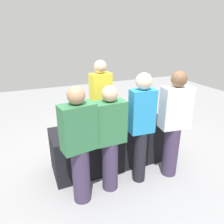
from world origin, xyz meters
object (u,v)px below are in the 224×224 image
object	(u,v)px
wine_glass_2	(104,125)
ice_bucket	(143,117)
wine_bottle_0	(76,124)
wine_glass_0	(75,129)
guest_0	(79,144)
wine_bottle_3	(145,112)
menu_board	(135,120)
wine_glass_1	(84,127)
guest_1	(110,138)
guest_2	(141,125)
wine_glass_3	(130,121)
guest_3	(174,123)
wine_bottle_1	(91,120)
wine_bottle_2	(102,119)
server_pouring	(101,103)

from	to	relation	value
wine_glass_2	ice_bucket	xyz separation A→B (m)	(0.76, 0.08, -0.02)
wine_bottle_0	ice_bucket	xyz separation A→B (m)	(1.18, -0.12, -0.03)
wine_glass_0	guest_0	xyz separation A→B (m)	(-0.08, -0.56, 0.05)
wine_bottle_3	menu_board	world-z (taller)	wine_bottle_3
wine_glass_1	guest_0	bearing A→B (deg)	-112.00
ice_bucket	guest_0	size ratio (longest dim) A/B	0.11
wine_glass_0	guest_1	xyz separation A→B (m)	(0.37, -0.49, 0.02)
wine_bottle_3	guest_2	size ratio (longest dim) A/B	0.19
wine_glass_3	ice_bucket	world-z (taller)	ice_bucket
guest_2	guest_3	world-z (taller)	guest_2
menu_board	wine_bottle_1	bearing A→B (deg)	-138.23
wine_bottle_2	server_pouring	size ratio (longest dim) A/B	0.18
wine_glass_2	wine_glass_3	size ratio (longest dim) A/B	1.11
wine_glass_1	guest_3	distance (m)	1.39
wine_bottle_0	menu_board	world-z (taller)	wine_bottle_0
wine_bottle_1	guest_3	bearing A→B (deg)	-36.08
wine_glass_1	ice_bucket	distance (m)	1.07
wine_glass_0	wine_glass_2	size ratio (longest dim) A/B	0.92
wine_glass_0	guest_0	bearing A→B (deg)	-98.56
wine_glass_1	wine_glass_3	size ratio (longest dim) A/B	1.08
wine_bottle_1	wine_glass_3	size ratio (longest dim) A/B	2.43
guest_2	menu_board	xyz separation A→B (m)	(0.71, 1.41, -0.61)
wine_bottle_2	wine_bottle_3	distance (m)	0.84
guest_2	menu_board	size ratio (longest dim) A/B	2.43
wine_bottle_0	wine_glass_1	xyz separation A→B (m)	(0.11, -0.13, -0.01)
wine_bottle_0	wine_glass_3	distance (m)	0.91
wine_glass_2	wine_bottle_2	bearing A→B (deg)	78.83
wine_glass_3	wine_glass_2	bearing A→B (deg)	-178.70
guest_1	guest_3	bearing A→B (deg)	-5.09
wine_bottle_0	guest_3	world-z (taller)	guest_3
wine_bottle_0	wine_bottle_2	distance (m)	0.46
wine_glass_0	guest_3	size ratio (longest dim) A/B	0.08
ice_bucket	guest_3	world-z (taller)	guest_3
wine_bottle_0	wine_glass_1	size ratio (longest dim) A/B	2.14
guest_1	wine_glass_3	bearing A→B (deg)	38.03
wine_bottle_2	wine_glass_0	world-z (taller)	wine_bottle_2
wine_glass_1	guest_1	distance (m)	0.56
ice_bucket	guest_2	bearing A→B (deg)	-123.58
wine_glass_3	guest_2	bearing A→B (deg)	-98.23
server_pouring	guest_2	world-z (taller)	server_pouring
wine_bottle_0	wine_bottle_3	bearing A→B (deg)	0.71
wine_glass_0	menu_board	distance (m)	1.88
wine_bottle_1	guest_3	xyz separation A→B (m)	(1.07, -0.78, 0.07)
wine_bottle_2	wine_glass_1	world-z (taller)	wine_bottle_2
wine_glass_0	server_pouring	xyz separation A→B (m)	(0.67, 0.66, 0.14)
wine_bottle_0	guest_0	distance (m)	0.72
wine_bottle_2	guest_2	bearing A→B (deg)	-62.42
wine_bottle_1	guest_1	bearing A→B (deg)	-86.91
guest_2	guest_1	bearing A→B (deg)	-176.63
wine_bottle_0	guest_3	distance (m)	1.54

